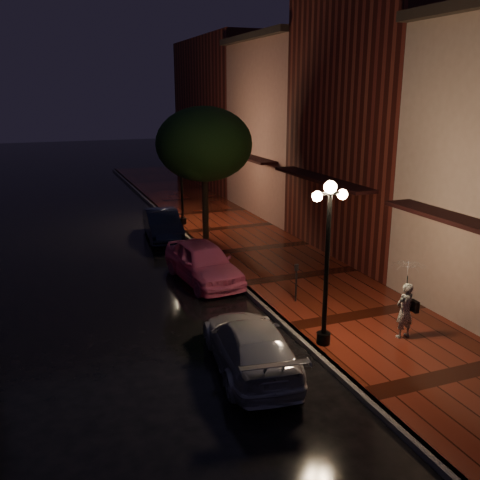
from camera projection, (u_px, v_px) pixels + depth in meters
name	position (u px, v px, depth m)	size (l,w,h in m)	color
ground	(242.00, 287.00, 18.44)	(120.00, 120.00, 0.00)	black
sidewalk	(300.00, 277.00, 19.20)	(4.50, 60.00, 0.15)	#42150B
curb	(242.00, 285.00, 18.42)	(0.25, 60.00, 0.15)	#595451
storefront_mid	(388.00, 118.00, 21.18)	(5.00, 8.00, 11.00)	#511914
storefront_far	(296.00, 130.00, 28.64)	(5.00, 8.00, 9.00)	#8C5951
storefront_extra	(231.00, 114.00, 37.49)	(5.00, 12.00, 10.00)	#511914
streetlamp_near	(327.00, 254.00, 13.37)	(0.96, 0.36, 4.31)	black
streetlamp_far	(181.00, 175.00, 25.95)	(0.96, 0.36, 4.31)	black
street_tree	(204.00, 146.00, 22.89)	(4.16, 4.16, 5.80)	black
pink_car	(203.00, 262.00, 18.84)	(1.70, 4.24, 1.44)	#E55E8E
navy_car	(163.00, 225.00, 24.34)	(1.41, 4.05, 1.33)	black
silver_car	(250.00, 345.00, 12.90)	(1.76, 4.34, 1.26)	#A1A0A8
woman_with_umbrella	(407.00, 287.00, 14.02)	(0.89, 0.91, 2.15)	white
parking_meter	(296.00, 279.00, 16.65)	(0.12, 0.10, 1.22)	black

